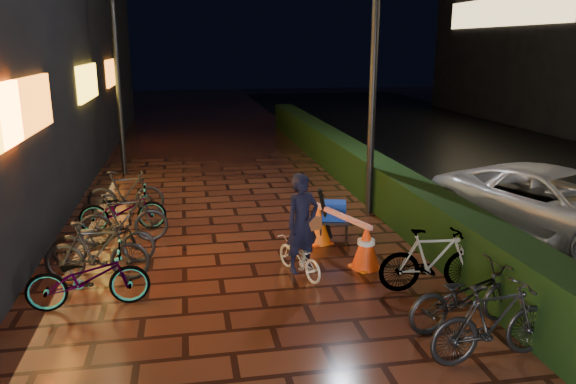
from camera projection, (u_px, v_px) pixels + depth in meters
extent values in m
plane|color=#381911|center=(272.00, 327.00, 7.29)|extent=(80.00, 80.00, 0.00)
cube|color=black|center=(346.00, 160.00, 15.34)|extent=(0.70, 20.00, 1.00)
imported|color=#B1B2B6|center=(556.00, 205.00, 10.45)|extent=(3.80, 5.19, 1.31)
cube|color=orange|center=(27.00, 107.00, 8.88)|extent=(0.08, 3.00, 0.90)
cube|color=yellow|center=(88.00, 82.00, 14.58)|extent=(0.08, 2.80, 0.90)
cube|color=orange|center=(111.00, 73.00, 19.34)|extent=(0.08, 2.20, 0.90)
cube|color=#FFD88C|center=(503.00, 11.00, 25.47)|extent=(0.06, 10.00, 1.30)
cylinder|color=black|center=(373.00, 82.00, 11.52)|extent=(0.19, 0.19, 5.60)
cylinder|color=black|center=(118.00, 82.00, 15.37)|extent=(0.18, 0.18, 5.09)
imported|color=silver|center=(299.00, 257.00, 8.85)|extent=(0.80, 1.23, 0.61)
imported|color=black|center=(302.00, 223.00, 8.63)|extent=(0.67, 0.55, 1.56)
cube|color=brown|center=(313.00, 224.00, 8.71)|extent=(0.30, 0.21, 0.20)
cone|color=#F93C0D|center=(366.00, 246.00, 9.13)|extent=(0.47, 0.47, 0.75)
cone|color=#FF5B0D|center=(318.00, 223.00, 10.29)|extent=(0.47, 0.47, 0.75)
cube|color=#F45B0C|center=(365.00, 267.00, 9.22)|extent=(0.53, 0.53, 0.03)
cube|color=#EC3A0C|center=(318.00, 242.00, 10.38)|extent=(0.53, 0.53, 0.03)
cube|color=red|center=(341.00, 216.00, 9.63)|extent=(0.63, 1.54, 0.08)
cube|color=black|center=(334.00, 220.00, 10.30)|extent=(0.69, 0.62, 0.04)
cylinder|color=black|center=(321.00, 235.00, 10.18)|extent=(0.04, 0.04, 0.41)
cylinder|color=black|center=(347.00, 236.00, 10.15)|extent=(0.04, 0.04, 0.41)
cylinder|color=black|center=(321.00, 228.00, 10.56)|extent=(0.04, 0.04, 0.41)
cylinder|color=black|center=(346.00, 229.00, 10.53)|extent=(0.04, 0.04, 0.41)
cube|color=#0D30B2|center=(334.00, 211.00, 10.25)|extent=(0.51, 0.46, 0.32)
cylinder|color=black|center=(325.00, 214.00, 10.11)|extent=(0.37, 0.36, 1.04)
imported|color=black|center=(123.00, 209.00, 10.95)|extent=(1.69, 0.67, 0.87)
imported|color=black|center=(104.00, 240.00, 9.24)|extent=(1.67, 0.62, 0.87)
imported|color=black|center=(123.00, 219.00, 10.20)|extent=(1.65, 0.65, 0.97)
imported|color=black|center=(88.00, 278.00, 7.75)|extent=(1.69, 0.69, 0.87)
imported|color=black|center=(126.00, 193.00, 11.97)|extent=(1.63, 0.53, 0.97)
imported|color=black|center=(97.00, 251.00, 8.59)|extent=(1.65, 0.64, 0.97)
imported|color=black|center=(433.00, 260.00, 8.25)|extent=(1.64, 0.60, 0.97)
imported|color=black|center=(466.00, 296.00, 7.18)|extent=(1.73, 0.83, 0.87)
imported|color=black|center=(494.00, 322.00, 6.41)|extent=(1.65, 0.62, 0.97)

